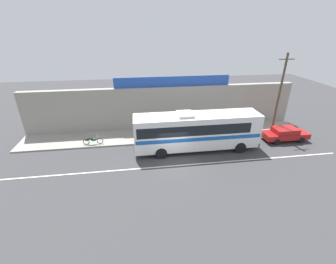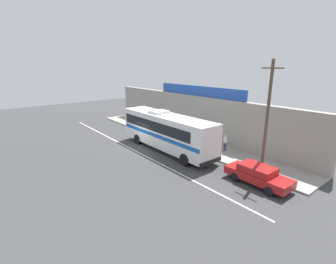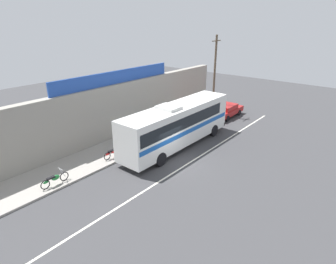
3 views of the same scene
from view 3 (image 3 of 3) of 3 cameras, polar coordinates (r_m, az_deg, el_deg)
The scene contains 11 objects.
ground_plane at distance 21.44m, azimuth 1.61°, elevation -6.12°, with size 70.00×70.00×0.00m, color #3A3A3D.
sidewalk_slab at distance 24.62m, azimuth -7.99°, elevation -2.32°, with size 30.00×3.60×0.14m, color gray.
storefront_facade at distance 25.33m, azimuth -11.59°, elevation 3.78°, with size 30.00×0.70×4.80m, color gray.
storefront_billboard at distance 25.24m, azimuth -10.28°, elevation 10.74°, with size 12.60×0.12×1.10m, color #234CAD.
road_center_stripe at distance 21.02m, azimuth 3.34°, elevation -6.75°, with size 30.00×0.14×0.01m, color silver.
intercity_bus at distance 23.26m, azimuth 1.80°, elevation 1.73°, with size 11.62×2.60×3.78m.
parked_car at distance 31.75m, azimuth 11.68°, elevation 4.28°, with size 4.57×1.84×1.37m.
utility_pole at distance 31.06m, azimuth 9.28°, elevation 11.18°, with size 1.60×0.22×8.40m.
motorcycle_black at distance 22.14m, azimuth -10.87°, elevation -3.96°, with size 1.89×0.56×0.94m.
motorcycle_green at distance 19.65m, azimuth -21.79°, elevation -8.74°, with size 1.93×0.56×0.94m.
pedestrian_by_curb at distance 28.93m, azimuth 0.46°, elevation 3.88°, with size 0.30×0.48×1.72m.
Camera 3 is at (-15.01, -11.58, 10.02)m, focal length 30.47 mm.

